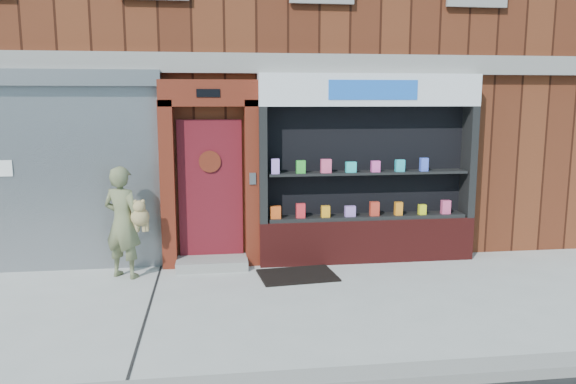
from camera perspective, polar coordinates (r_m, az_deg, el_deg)
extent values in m
plane|color=#9E9E99|center=(7.36, -1.72, -11.38)|extent=(80.00, 80.00, 0.00)
cube|color=gray|center=(5.39, 0.81, -18.87)|extent=(60.00, 0.30, 0.12)
cube|color=#4A1F11|center=(12.93, -4.69, 15.57)|extent=(12.00, 8.00, 8.00)
cube|color=gray|center=(8.80, -3.16, 12.92)|extent=(12.00, 0.16, 0.30)
cube|color=gray|center=(9.16, -22.13, 1.12)|extent=(3.00, 0.10, 2.80)
cube|color=slate|center=(9.02, -22.84, 10.66)|extent=(3.10, 0.30, 0.24)
cube|color=white|center=(9.30, -27.09, 2.15)|extent=(0.30, 0.01, 0.24)
cube|color=#5E1D10|center=(8.83, -12.12, 0.67)|extent=(0.22, 0.28, 2.60)
cube|color=#5E1D10|center=(8.82, -3.67, 0.86)|extent=(0.22, 0.28, 2.60)
cube|color=#5E1D10|center=(8.70, -8.11, 9.92)|extent=(1.50, 0.28, 0.40)
cube|color=black|center=(8.55, -8.11, 9.93)|extent=(0.35, 0.01, 0.12)
cube|color=#581018|center=(8.92, -7.88, 0.24)|extent=(1.00, 0.06, 2.20)
cylinder|color=black|center=(8.82, -7.94, 3.08)|extent=(0.28, 0.02, 0.28)
cylinder|color=#5E1D10|center=(8.81, -7.94, 3.07)|extent=(0.34, 0.02, 0.34)
cube|color=gray|center=(8.91, -7.72, -7.20)|extent=(1.10, 0.55, 0.15)
cube|color=slate|center=(8.66, -3.60, 1.36)|extent=(0.10, 0.02, 0.18)
cube|color=#501513|center=(9.26, 7.95, -4.80)|extent=(3.50, 0.40, 0.70)
cube|color=black|center=(8.73, -2.61, 2.77)|extent=(0.12, 0.40, 1.80)
cube|color=black|center=(9.64, 17.86, 2.95)|extent=(0.12, 0.40, 1.80)
cube|color=black|center=(9.22, 7.82, 3.04)|extent=(3.30, 0.03, 1.80)
cube|color=black|center=(9.18, 8.01, -2.50)|extent=(3.20, 0.36, 0.06)
cube|color=black|center=(9.06, 8.11, 1.97)|extent=(3.20, 0.36, 0.04)
cube|color=white|center=(8.98, 8.31, 10.21)|extent=(3.50, 0.40, 0.50)
cube|color=blue|center=(8.79, 8.68, 10.22)|extent=(1.40, 0.01, 0.30)
cube|color=#EA5418|center=(8.79, -1.29, -2.08)|extent=(0.17, 0.09, 0.20)
cube|color=red|center=(8.84, 1.28, -1.91)|extent=(0.14, 0.09, 0.23)
cube|color=#FFA01A|center=(8.91, 3.82, -1.98)|extent=(0.13, 0.09, 0.18)
cube|color=#A173D0|center=(9.00, 6.32, -1.95)|extent=(0.17, 0.09, 0.17)
cube|color=red|center=(9.10, 8.77, -1.69)|extent=(0.14, 0.09, 0.23)
cube|color=orange|center=(9.22, 11.15, -1.66)|extent=(0.12, 0.09, 0.21)
cube|color=yellow|center=(9.36, 13.47, -1.74)|extent=(0.12, 0.09, 0.16)
cube|color=#DB4979|center=(9.51, 15.73, -1.48)|extent=(0.14, 0.09, 0.22)
cube|color=#BB89F6|center=(8.67, -1.31, 2.63)|extent=(0.12, 0.09, 0.23)
cube|color=green|center=(8.73, 1.30, 2.57)|extent=(0.14, 0.09, 0.20)
cube|color=#EE4F7B|center=(8.80, 3.88, 2.65)|extent=(0.16, 0.09, 0.21)
cube|color=#28C8C6|center=(8.89, 6.40, 2.53)|extent=(0.16, 0.09, 0.17)
cube|color=#F250AE|center=(9.00, 8.88, 2.59)|extent=(0.13, 0.09, 0.18)
cube|color=#27B3C3|center=(9.12, 11.29, 2.65)|extent=(0.14, 0.09, 0.19)
cube|color=#4662EE|center=(9.25, 13.64, 2.73)|extent=(0.12, 0.09, 0.21)
imported|color=#666C47|center=(8.57, -16.44, -2.96)|extent=(0.72, 0.64, 1.66)
sphere|color=#99804C|center=(8.46, -14.80, -2.45)|extent=(0.27, 0.27, 0.27)
sphere|color=#99804C|center=(8.39, -14.88, -1.44)|extent=(0.18, 0.18, 0.18)
sphere|color=#99804C|center=(8.38, -15.26, -0.96)|extent=(0.06, 0.06, 0.06)
sphere|color=#99804C|center=(8.37, -14.54, -0.95)|extent=(0.06, 0.06, 0.06)
cylinder|color=#99804C|center=(8.50, -15.36, -3.35)|extent=(0.06, 0.06, 0.16)
cylinder|color=#99804C|center=(8.48, -14.16, -3.33)|extent=(0.06, 0.06, 0.16)
cylinder|color=#99804C|center=(8.48, -15.13, -3.37)|extent=(0.06, 0.06, 0.16)
cylinder|color=#99804C|center=(8.47, -14.41, -3.36)|extent=(0.06, 0.06, 0.16)
cube|color=black|center=(8.46, 0.97, -8.46)|extent=(1.19, 0.89, 0.03)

